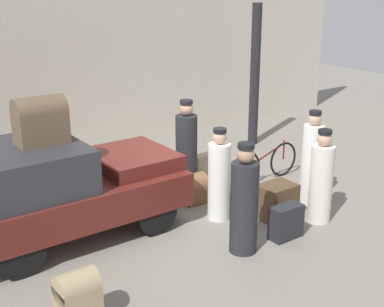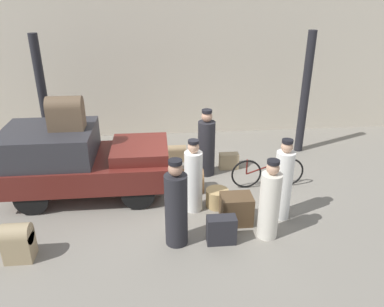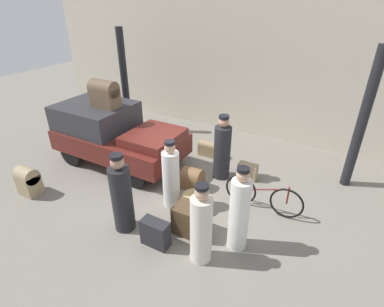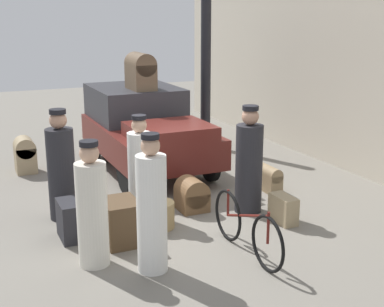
# 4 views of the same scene
# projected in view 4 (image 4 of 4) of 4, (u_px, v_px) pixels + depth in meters

# --- Properties ---
(ground_plane) EXTENTS (30.00, 30.00, 0.00)m
(ground_plane) POSITION_uv_depth(u_px,v_px,m) (176.00, 207.00, 8.91)
(ground_plane) COLOR gray
(station_building_facade) EXTENTS (16.00, 0.15, 4.50)m
(station_building_facade) POSITION_uv_depth(u_px,v_px,m) (377.00, 62.00, 9.95)
(station_building_facade) COLOR beige
(station_building_facade) RESTS_ON ground
(canopy_pillar_left) EXTENTS (0.24, 0.24, 3.44)m
(canopy_pillar_left) POSITION_uv_depth(u_px,v_px,m) (206.00, 75.00, 12.48)
(canopy_pillar_left) COLOR black
(canopy_pillar_left) RESTS_ON ground
(truck) EXTENTS (3.63, 1.85, 1.62)m
(truck) POSITION_uv_depth(u_px,v_px,m) (145.00, 126.00, 10.89)
(truck) COLOR black
(truck) RESTS_ON ground
(bicycle) EXTENTS (1.78, 0.04, 0.78)m
(bicycle) POSITION_uv_depth(u_px,v_px,m) (246.00, 228.00, 7.09)
(bicycle) COLOR black
(bicycle) RESTS_ON ground
(wicker_basket) EXTENTS (0.50, 0.50, 0.40)m
(wicker_basket) POSITION_uv_depth(u_px,v_px,m) (158.00, 215.00, 8.02)
(wicker_basket) COLOR tan
(wicker_basket) RESTS_ON ground
(porter_with_bicycle) EXTENTS (0.43, 0.43, 1.74)m
(porter_with_bicycle) POSITION_uv_depth(u_px,v_px,m) (61.00, 170.00, 8.24)
(porter_with_bicycle) COLOR #232328
(porter_with_bicycle) RESTS_ON ground
(porter_lifting_near_truck) EXTENTS (0.39, 0.39, 1.64)m
(porter_lifting_near_truck) POSITION_uv_depth(u_px,v_px,m) (92.00, 210.00, 6.71)
(porter_lifting_near_truck) COLOR silver
(porter_lifting_near_truck) RESTS_ON ground
(porter_carrying_trunk) EXTENTS (0.38, 0.38, 1.77)m
(porter_carrying_trunk) POSITION_uv_depth(u_px,v_px,m) (152.00, 209.00, 6.54)
(porter_carrying_trunk) COLOR white
(porter_carrying_trunk) RESTS_ON ground
(conductor_in_dark_uniform) EXTENTS (0.38, 0.38, 1.63)m
(conductor_in_dark_uniform) POSITION_uv_depth(u_px,v_px,m) (140.00, 171.00, 8.32)
(conductor_in_dark_uniform) COLOR white
(conductor_in_dark_uniform) RESTS_ON ground
(porter_standing_middle) EXTENTS (0.43, 0.43, 1.74)m
(porter_standing_middle) POSITION_uv_depth(u_px,v_px,m) (249.00, 164.00, 8.54)
(porter_standing_middle) COLOR #232328
(porter_standing_middle) RESTS_ON ground
(suitcase_tan_flat) EXTENTS (0.64, 0.49, 0.62)m
(suitcase_tan_flat) POSITION_uv_depth(u_px,v_px,m) (121.00, 222.00, 7.48)
(suitcase_tan_flat) COLOR #4C3823
(suitcase_tan_flat) RESTS_ON ground
(suitcase_small_leather) EXTENTS (0.50, 0.24, 0.43)m
(suitcase_small_leather) POSITION_uv_depth(u_px,v_px,m) (283.00, 209.00, 8.21)
(suitcase_small_leather) COLOR #9E8966
(suitcase_small_leather) RESTS_ON ground
(trunk_barrel_dark) EXTENTS (0.49, 0.45, 0.54)m
(trunk_barrel_dark) POSITION_uv_depth(u_px,v_px,m) (192.00, 195.00, 8.72)
(trunk_barrel_dark) COLOR brown
(trunk_barrel_dark) RESTS_ON ground
(trunk_large_brown) EXTENTS (0.56, 0.27, 0.56)m
(trunk_large_brown) POSITION_uv_depth(u_px,v_px,m) (69.00, 220.00, 7.60)
(trunk_large_brown) COLOR #232328
(trunk_large_brown) RESTS_ON ground
(trunk_wicker_pale) EXTENTS (0.49, 0.40, 0.72)m
(trunk_wicker_pale) POSITION_uv_depth(u_px,v_px,m) (25.00, 154.00, 10.75)
(trunk_wicker_pale) COLOR #9E8966
(trunk_wicker_pale) RESTS_ON ground
(trunk_umber_medium) EXTENTS (0.66, 0.25, 0.46)m
(trunk_umber_medium) POSITION_uv_depth(u_px,v_px,m) (267.00, 177.00, 9.71)
(trunk_umber_medium) COLOR #937A56
(trunk_umber_medium) RESTS_ON ground
(trunk_on_truck_roof) EXTENTS (0.75, 0.44, 0.73)m
(trunk_on_truck_roof) POSITION_uv_depth(u_px,v_px,m) (141.00, 71.00, 10.75)
(trunk_on_truck_roof) COLOR brown
(trunk_on_truck_roof) RESTS_ON truck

